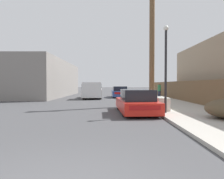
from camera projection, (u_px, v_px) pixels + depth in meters
sidewalk_curb at (146, 96)px, 26.18m from camera, size 4.20×63.00×0.12m
discarded_fridge at (162, 103)px, 11.66m from camera, size 0.80×1.76×0.74m
parked_sports_car_red at (136, 102)px, 11.11m from camera, size 2.13×4.66×1.31m
car_parked_mid at (120, 92)px, 24.40m from camera, size 1.97×4.32×1.34m
pickup_truck at (92, 91)px, 22.31m from camera, size 2.38×5.32×1.80m
utility_pole at (152, 41)px, 14.90m from camera, size 1.80×0.39×9.31m
street_lamp at (166, 62)px, 10.29m from camera, size 0.26×0.26×4.50m
wooden_fence at (186, 91)px, 17.26m from camera, size 0.08×32.63×1.77m
building_left_block at (41, 79)px, 27.02m from camera, size 7.00×17.18×4.64m
pedestrian at (159, 90)px, 20.86m from camera, size 0.34×0.34×1.64m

